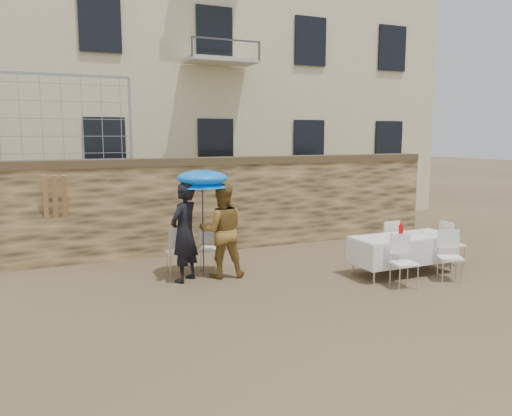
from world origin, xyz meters
name	(u,v)px	position (x,y,z in m)	size (l,w,h in m)	color
ground	(291,322)	(0.00, 0.00, 0.00)	(80.00, 80.00, 0.00)	brown
stone_wall	(193,206)	(0.00, 5.00, 1.10)	(13.00, 0.50, 2.20)	olive
chain_link_fence	(52,119)	(-3.00, 5.00, 3.10)	(3.20, 0.06, 1.80)	gray
man_suit	(184,232)	(-0.87, 2.68, 0.95)	(0.69, 0.45, 1.89)	black
woman_dress	(222,231)	(-0.12, 2.68, 0.92)	(0.90, 0.70, 1.84)	#B68537
umbrella	(202,182)	(-0.47, 2.78, 1.88)	(1.01, 1.01, 2.00)	#3F3F44
couple_chair_left	(177,250)	(-0.87, 3.23, 0.48)	(0.48, 0.48, 0.96)	white
couple_chair_right	(211,247)	(-0.17, 3.23, 0.48)	(0.48, 0.48, 0.96)	white
banquet_table	(404,238)	(3.27, 1.42, 0.73)	(2.10, 0.85, 0.78)	silver
soda_bottle	(401,231)	(3.07, 1.27, 0.91)	(0.09, 0.09, 0.26)	red
table_chair_front_left	(404,262)	(2.67, 0.67, 0.48)	(0.48, 0.48, 0.96)	white
table_chair_front_right	(450,256)	(3.77, 0.67, 0.48)	(0.48, 0.48, 0.96)	white
table_chair_back	(386,242)	(3.47, 2.22, 0.48)	(0.48, 0.48, 0.96)	white
table_chair_side	(452,243)	(4.67, 1.52, 0.48)	(0.48, 0.48, 0.96)	white
wood_planks	(62,220)	(-2.92, 4.78, 1.00)	(0.70, 0.20, 2.00)	#A37749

